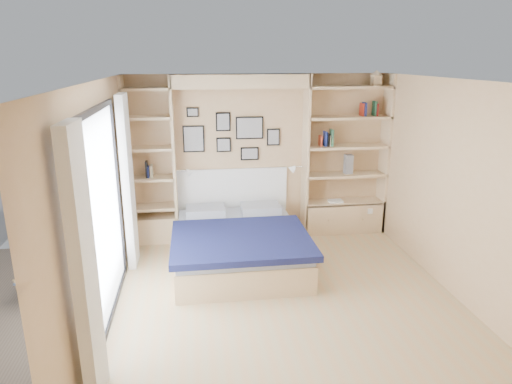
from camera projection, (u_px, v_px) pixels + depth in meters
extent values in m
plane|color=tan|center=(287.00, 301.00, 5.32)|extent=(4.50, 4.50, 0.00)
plane|color=tan|center=(259.00, 156.00, 7.11)|extent=(4.00, 0.00, 4.00)
plane|color=tan|center=(364.00, 306.00, 2.83)|extent=(4.00, 0.00, 4.00)
plane|color=tan|center=(99.00, 207.00, 4.70)|extent=(0.00, 4.50, 4.50)
plane|color=tan|center=(459.00, 192.00, 5.23)|extent=(0.00, 4.50, 4.50)
plane|color=white|center=(291.00, 81.00, 4.61)|extent=(4.50, 4.50, 0.00)
cube|color=#D0B683|center=(174.00, 161.00, 6.77)|extent=(0.04, 0.35, 2.50)
cube|color=#D0B683|center=(305.00, 157.00, 7.03)|extent=(0.04, 0.35, 2.50)
cube|color=#D0B683|center=(240.00, 81.00, 6.57)|extent=(2.00, 0.35, 0.20)
cube|color=#D0B683|center=(384.00, 155.00, 7.20)|extent=(0.04, 0.35, 2.50)
cube|color=#D0B683|center=(127.00, 163.00, 6.68)|extent=(0.04, 0.35, 2.50)
cube|color=#D0B683|center=(343.00, 216.00, 7.40)|extent=(1.30, 0.35, 0.50)
cube|color=#D0B683|center=(155.00, 228.00, 7.02)|extent=(0.70, 0.35, 0.40)
cube|color=black|center=(92.00, 111.00, 4.43)|extent=(0.04, 2.08, 0.06)
cube|color=black|center=(113.00, 311.00, 5.05)|extent=(0.04, 2.08, 0.06)
cube|color=black|center=(81.00, 262.00, 3.78)|extent=(0.04, 0.06, 2.20)
cube|color=black|center=(118.00, 193.00, 5.72)|extent=(0.04, 0.06, 2.20)
cube|color=silver|center=(102.00, 219.00, 4.74)|extent=(0.01, 2.00, 2.20)
cube|color=white|center=(84.00, 271.00, 3.51)|extent=(0.10, 0.45, 2.30)
cube|color=white|center=(128.00, 183.00, 5.98)|extent=(0.10, 0.45, 2.30)
cube|color=#D0B683|center=(343.00, 202.00, 7.33)|extent=(1.30, 0.35, 0.04)
cube|color=#D0B683|center=(345.00, 175.00, 7.20)|extent=(1.30, 0.35, 0.04)
cube|color=#D0B683|center=(347.00, 147.00, 7.08)|extent=(1.30, 0.35, 0.04)
cube|color=#D0B683|center=(348.00, 117.00, 6.95)|extent=(1.30, 0.35, 0.04)
cube|color=#D0B683|center=(350.00, 87.00, 6.82)|extent=(1.30, 0.35, 0.04)
cube|color=#D0B683|center=(153.00, 207.00, 6.92)|extent=(0.70, 0.35, 0.04)
cube|color=#D0B683|center=(151.00, 178.00, 6.79)|extent=(0.70, 0.35, 0.04)
cube|color=#D0B683|center=(149.00, 149.00, 6.66)|extent=(0.70, 0.35, 0.04)
cube|color=#D0B683|center=(147.00, 118.00, 6.54)|extent=(0.70, 0.35, 0.04)
cube|color=#D0B683|center=(145.00, 89.00, 6.42)|extent=(0.70, 0.35, 0.04)
cube|color=#D0B683|center=(238.00, 250.00, 6.26)|extent=(1.67, 2.09, 0.37)
cube|color=#A1A5AF|center=(238.00, 235.00, 6.20)|extent=(1.63, 2.05, 0.10)
cube|color=#141843|center=(241.00, 240.00, 5.84)|extent=(1.77, 1.46, 0.08)
cube|color=#A1A5AF|center=(205.00, 211.00, 6.82)|extent=(0.57, 0.42, 0.12)
cube|color=#A1A5AF|center=(261.00, 208.00, 6.93)|extent=(0.57, 0.42, 0.12)
cube|color=white|center=(231.00, 190.00, 7.17)|extent=(1.77, 0.04, 0.70)
cube|color=black|center=(194.00, 139.00, 6.86)|extent=(0.32, 0.02, 0.40)
cube|color=gray|center=(194.00, 139.00, 6.85)|extent=(0.28, 0.01, 0.36)
cube|color=black|center=(223.00, 122.00, 6.85)|extent=(0.22, 0.02, 0.28)
cube|color=gray|center=(223.00, 122.00, 6.84)|extent=(0.18, 0.01, 0.24)
cube|color=black|center=(224.00, 145.00, 6.95)|extent=(0.22, 0.02, 0.22)
cube|color=gray|center=(224.00, 145.00, 6.94)|extent=(0.18, 0.01, 0.18)
cube|color=black|center=(250.00, 128.00, 6.93)|extent=(0.42, 0.02, 0.34)
cube|color=gray|center=(250.00, 128.00, 6.92)|extent=(0.38, 0.01, 0.30)
cube|color=black|center=(250.00, 154.00, 7.05)|extent=(0.28, 0.02, 0.20)
cube|color=gray|center=(250.00, 154.00, 7.04)|extent=(0.24, 0.01, 0.16)
cube|color=black|center=(273.00, 137.00, 7.03)|extent=(0.20, 0.02, 0.26)
cube|color=gray|center=(273.00, 137.00, 7.02)|extent=(0.16, 0.01, 0.22)
cube|color=black|center=(193.00, 112.00, 6.75)|extent=(0.18, 0.02, 0.14)
cube|color=gray|center=(193.00, 112.00, 6.74)|extent=(0.14, 0.01, 0.10)
cylinder|color=silver|center=(184.00, 171.00, 6.75)|extent=(0.20, 0.02, 0.02)
cone|color=white|center=(191.00, 172.00, 6.77)|extent=(0.13, 0.12, 0.15)
cylinder|color=silver|center=(297.00, 167.00, 6.98)|extent=(0.20, 0.02, 0.02)
cone|color=white|center=(291.00, 168.00, 6.97)|extent=(0.13, 0.12, 0.15)
cube|color=#B53F28|center=(320.00, 141.00, 6.99)|extent=(0.02, 0.15, 0.16)
cube|color=navy|center=(325.00, 139.00, 6.99)|extent=(0.03, 0.15, 0.23)
cube|color=black|center=(328.00, 139.00, 7.00)|extent=(0.03, 0.15, 0.20)
cube|color=#BFB28C|center=(328.00, 140.00, 7.00)|extent=(0.04, 0.15, 0.17)
cube|color=#26593F|center=(331.00, 138.00, 7.00)|extent=(0.03, 0.15, 0.25)
cube|color=#9E2818|center=(362.00, 110.00, 6.94)|extent=(0.02, 0.15, 0.19)
cube|color=navy|center=(364.00, 109.00, 6.94)|extent=(0.03, 0.15, 0.21)
cube|color=#205032|center=(374.00, 108.00, 6.96)|extent=(0.03, 0.15, 0.22)
cube|color=#A51E1E|center=(376.00, 110.00, 6.97)|extent=(0.03, 0.15, 0.19)
cube|color=navy|center=(148.00, 172.00, 6.75)|extent=(0.02, 0.15, 0.16)
cube|color=black|center=(147.00, 169.00, 6.74)|extent=(0.03, 0.15, 0.24)
cube|color=tan|center=(152.00, 171.00, 6.76)|extent=(0.03, 0.15, 0.18)
cube|color=#D0B683|center=(376.00, 81.00, 6.84)|extent=(0.13, 0.13, 0.15)
cone|color=#D0B683|center=(377.00, 73.00, 6.81)|extent=(0.20, 0.20, 0.08)
cube|color=slate|center=(348.00, 164.00, 7.16)|extent=(0.12, 0.12, 0.30)
cube|color=white|center=(336.00, 201.00, 7.25)|extent=(0.22, 0.16, 0.03)
cylinder|color=tan|center=(19.00, 291.00, 5.19)|extent=(0.07, 0.12, 0.34)
cylinder|color=tan|center=(47.00, 295.00, 5.11)|extent=(0.07, 0.12, 0.34)
cylinder|color=tan|center=(45.00, 267.00, 5.61)|extent=(0.13, 0.27, 0.56)
cylinder|color=tan|center=(72.00, 270.00, 5.52)|extent=(0.13, 0.27, 0.56)
cube|color=#395DA1|center=(42.00, 281.00, 5.29)|extent=(0.53, 0.58, 0.13)
cube|color=#395DA1|center=(58.00, 255.00, 5.54)|extent=(0.43, 0.32, 0.45)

